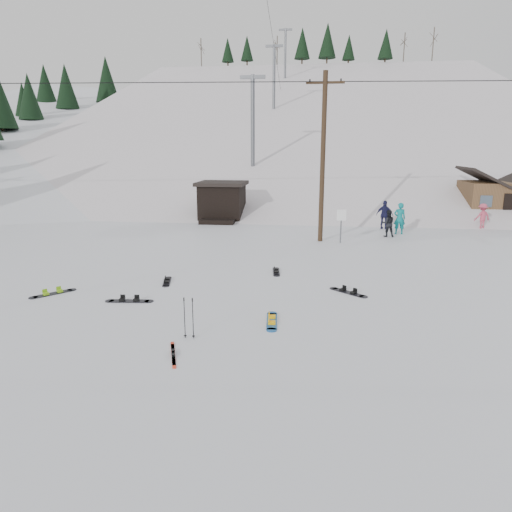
# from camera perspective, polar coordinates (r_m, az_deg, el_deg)

# --- Properties ---
(ground) EXTENTS (200.00, 200.00, 0.00)m
(ground) POSITION_cam_1_polar(r_m,az_deg,el_deg) (12.56, -0.85, -10.53)
(ground) COLOR silver
(ground) RESTS_ON ground
(ski_slope) EXTENTS (60.00, 85.24, 65.97)m
(ski_slope) POSITION_cam_1_polar(r_m,az_deg,el_deg) (68.55, 5.78, -1.17)
(ski_slope) COLOR silver
(ski_slope) RESTS_ON ground
(ridge_left) EXTENTS (47.54, 95.03, 58.38)m
(ridge_left) POSITION_cam_1_polar(r_m,az_deg,el_deg) (72.12, -24.32, -0.76)
(ridge_left) COLOR silver
(ridge_left) RESTS_ON ground
(treeline_left) EXTENTS (20.00, 64.00, 10.00)m
(treeline_left) POSITION_cam_1_polar(r_m,az_deg,el_deg) (62.74, -27.51, 7.20)
(treeline_left) COLOR black
(treeline_left) RESTS_ON ground
(treeline_crest) EXTENTS (50.00, 6.00, 10.00)m
(treeline_crest) POSITION_cam_1_polar(r_m,az_deg,el_deg) (97.51, 6.52, 10.26)
(treeline_crest) COLOR black
(treeline_crest) RESTS_ON ski_slope
(utility_pole) EXTENTS (2.00, 0.26, 9.00)m
(utility_pole) POSITION_cam_1_polar(r_m,az_deg,el_deg) (25.37, 8.36, 12.29)
(utility_pole) COLOR #3A2819
(utility_pole) RESTS_ON ground
(trail_sign) EXTENTS (0.50, 0.09, 1.85)m
(trail_sign) POSITION_cam_1_polar(r_m,az_deg,el_deg) (25.27, 10.61, 4.44)
(trail_sign) COLOR #595B60
(trail_sign) RESTS_ON ground
(lift_hut) EXTENTS (3.40, 4.10, 2.75)m
(lift_hut) POSITION_cam_1_polar(r_m,az_deg,el_deg) (33.19, -4.25, 6.87)
(lift_hut) COLOR black
(lift_hut) RESTS_ON ground
(lift_tower_near) EXTENTS (2.20, 0.36, 8.00)m
(lift_tower_near) POSITION_cam_1_polar(r_m,az_deg,el_deg) (41.84, -0.41, 17.14)
(lift_tower_near) COLOR #595B60
(lift_tower_near) RESTS_ON ski_slope
(lift_tower_mid) EXTENTS (2.20, 0.36, 8.00)m
(lift_tower_mid) POSITION_cam_1_polar(r_m,az_deg,el_deg) (62.32, 2.27, 21.88)
(lift_tower_mid) COLOR #595B60
(lift_tower_mid) RESTS_ON ski_slope
(lift_tower_far) EXTENTS (2.20, 0.36, 8.00)m
(lift_tower_far) POSITION_cam_1_polar(r_m,az_deg,el_deg) (83.07, 3.69, 24.25)
(lift_tower_far) COLOR #595B60
(lift_tower_far) RESTS_ON ski_slope
(cabin) EXTENTS (5.39, 4.40, 3.77)m
(cabin) POSITION_cam_1_polar(r_m,az_deg,el_deg) (37.96, 28.12, 6.33)
(cabin) COLOR brown
(cabin) RESTS_ON ground
(hero_snowboard) EXTENTS (0.42, 1.64, 0.11)m
(hero_snowboard) POSITION_cam_1_polar(r_m,az_deg,el_deg) (13.83, 1.99, -8.10)
(hero_snowboard) COLOR #195AA4
(hero_snowboard) RESTS_ON ground
(hero_skis) EXTENTS (0.59, 1.48, 0.08)m
(hero_skis) POSITION_cam_1_polar(r_m,az_deg,el_deg) (11.94, -10.31, -11.95)
(hero_skis) COLOR red
(hero_skis) RESTS_ON ground
(ski_poles) EXTENTS (0.32, 0.08, 1.15)m
(ski_poles) POSITION_cam_1_polar(r_m,az_deg,el_deg) (12.65, -8.41, -7.61)
(ski_poles) COLOR black
(ski_poles) RESTS_ON ground
(board_scatter_a) EXTENTS (1.65, 0.44, 0.12)m
(board_scatter_a) POSITION_cam_1_polar(r_m,az_deg,el_deg) (16.15, -15.56, -5.40)
(board_scatter_a) COLOR black
(board_scatter_a) RESTS_ON ground
(board_scatter_b) EXTENTS (0.54, 1.40, 0.10)m
(board_scatter_b) POSITION_cam_1_polar(r_m,az_deg,el_deg) (18.12, -11.07, -3.12)
(board_scatter_b) COLOR black
(board_scatter_b) RESTS_ON ground
(board_scatter_c) EXTENTS (1.17, 1.33, 0.12)m
(board_scatter_c) POSITION_cam_1_polar(r_m,az_deg,el_deg) (17.88, -24.04, -4.27)
(board_scatter_c) COLOR black
(board_scatter_c) RESTS_ON ground
(board_scatter_d) EXTENTS (1.30, 1.15, 0.11)m
(board_scatter_d) POSITION_cam_1_polar(r_m,az_deg,el_deg) (16.81, 11.45, -4.44)
(board_scatter_d) COLOR black
(board_scatter_d) RESTS_ON ground
(board_scatter_f) EXTENTS (0.41, 1.43, 0.10)m
(board_scatter_f) POSITION_cam_1_polar(r_m,az_deg,el_deg) (19.19, 2.54, -1.95)
(board_scatter_f) COLOR black
(board_scatter_f) RESTS_ON ground
(skier_teal) EXTENTS (0.70, 0.46, 1.91)m
(skier_teal) POSITION_cam_1_polar(r_m,az_deg,el_deg) (28.90, 17.51, 4.50)
(skier_teal) COLOR #0C767A
(skier_teal) RESTS_ON ground
(skier_dark) EXTENTS (0.79, 0.63, 1.57)m
(skier_dark) POSITION_cam_1_polar(r_m,az_deg,el_deg) (27.85, 16.17, 3.93)
(skier_dark) COLOR black
(skier_dark) RESTS_ON ground
(skier_pink) EXTENTS (1.19, 0.92, 1.63)m
(skier_pink) POSITION_cam_1_polar(r_m,az_deg,el_deg) (32.80, 26.43, 4.47)
(skier_pink) COLOR #C0435B
(skier_pink) RESTS_ON ground
(skier_navy) EXTENTS (1.16, 0.78, 1.83)m
(skier_navy) POSITION_cam_1_polar(r_m,az_deg,el_deg) (30.47, 15.78, 4.97)
(skier_navy) COLOR #1A1B43
(skier_navy) RESTS_ON ground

